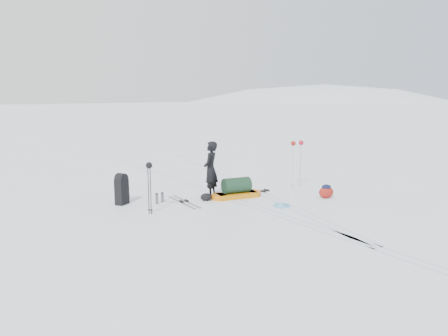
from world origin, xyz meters
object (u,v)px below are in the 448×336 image
at_px(pulk_sled, 236,190).
at_px(expedition_rucksack, 122,189).
at_px(ski_poles_black, 149,172).
at_px(skier, 211,170).

xyz_separation_m(pulk_sled, expedition_rucksack, (-3.15, 1.07, 0.18)).
bearing_deg(ski_poles_black, expedition_rucksack, 116.78).
bearing_deg(expedition_rucksack, skier, -47.48).
bearing_deg(pulk_sled, ski_poles_black, -166.32).
distance_m(skier, ski_poles_black, 2.37).
relative_size(pulk_sled, ski_poles_black, 1.19).
height_order(skier, ski_poles_black, skier).
bearing_deg(skier, pulk_sled, 101.44).
height_order(expedition_rucksack, ski_poles_black, ski_poles_black).
relative_size(skier, pulk_sled, 1.04).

